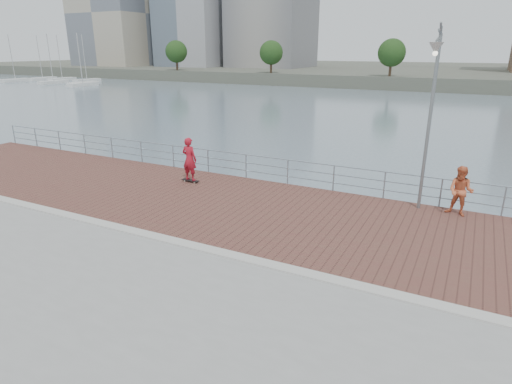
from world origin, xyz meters
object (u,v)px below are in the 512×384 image
at_px(guardrail, 310,172).
at_px(street_lamp, 432,89).
at_px(skateboarder, 189,159).
at_px(bystander, 461,191).

xyz_separation_m(guardrail, street_lamp, (4.47, -0.95, 3.67)).
relative_size(skateboarder, bystander, 1.08).
bearing_deg(street_lamp, guardrail, 168.00).
bearing_deg(guardrail, street_lamp, -12.00).
distance_m(guardrail, bystander, 5.82).
bearing_deg(bystander, street_lamp, -151.56).
xyz_separation_m(skateboarder, bystander, (10.74, 1.11, -0.15)).
xyz_separation_m(guardrail, bystander, (5.79, -0.62, 0.22)).
bearing_deg(skateboarder, guardrail, -159.85).
bearing_deg(skateboarder, bystander, -173.20).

